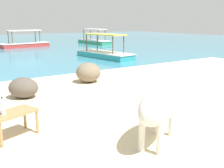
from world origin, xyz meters
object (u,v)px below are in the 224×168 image
(cow, at_px, (160,104))
(boat_green, at_px, (94,41))
(boat_red, at_px, (25,44))
(boat_teal, at_px, (105,53))
(low_bench_table, at_px, (13,116))
(bottle, at_px, (3,108))

(cow, relative_size, boat_green, 0.43)
(cow, distance_m, boat_red, 17.95)
(boat_red, bearing_deg, boat_teal, -85.38)
(low_bench_table, distance_m, bottle, 0.26)
(low_bench_table, bearing_deg, boat_teal, 30.24)
(bottle, bearing_deg, boat_red, 73.88)
(cow, height_order, boat_teal, boat_teal)
(cow, distance_m, boat_teal, 10.31)
(bottle, bearing_deg, cow, -33.75)
(cow, height_order, boat_green, boat_green)
(cow, relative_size, bottle, 5.55)
(boat_teal, distance_m, boat_red, 8.76)
(cow, distance_m, bottle, 2.51)
(bottle, relative_size, boat_teal, 0.08)
(boat_teal, bearing_deg, low_bench_table, -49.65)
(low_bench_table, height_order, bottle, bottle)
(bottle, relative_size, boat_red, 0.08)
(boat_green, distance_m, boat_red, 6.05)
(cow, distance_m, boat_green, 19.62)
(low_bench_table, relative_size, boat_red, 0.23)
(bottle, height_order, boat_teal, boat_teal)
(boat_teal, bearing_deg, boat_red, -176.42)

